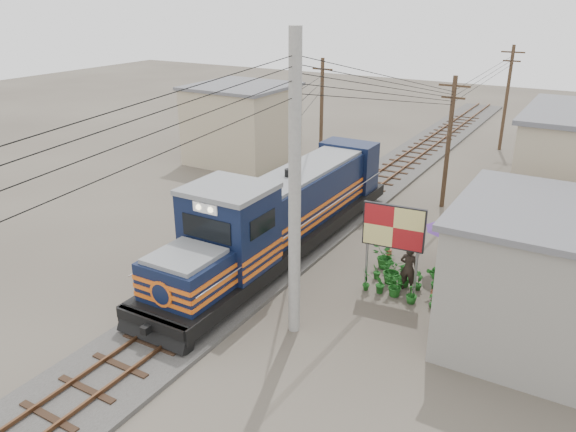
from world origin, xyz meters
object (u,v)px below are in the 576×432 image
Objects in this scene: locomotive at (282,216)px; billboard at (393,229)px; vendor at (408,268)px; market_umbrella at (454,224)px.

locomotive is 5.58m from billboard.
vendor is at bearing 44.58° from billboard.
billboard is 3.28m from market_umbrella.
market_umbrella is (6.97, 1.88, 0.41)m from locomotive.
billboard is (5.43, -0.96, 0.89)m from locomotive.
market_umbrella is 2.77m from vendor.
billboard reaches higher than market_umbrella.
locomotive is at bearing 164.53° from billboard.
vendor is (0.51, 0.61, -1.74)m from billboard.
vendor is at bearing -114.76° from market_umbrella.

